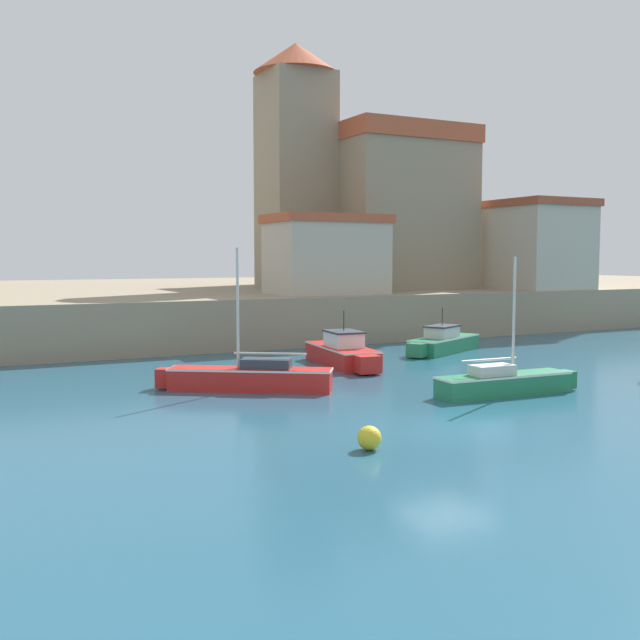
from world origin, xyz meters
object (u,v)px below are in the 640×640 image
(harbor_shed_mid_row, at_px, (534,245))
(sailboat_red_0, at_px, (248,377))
(harbor_shed_near_wharf, at_px, (326,254))
(motorboat_green_1, at_px, (443,342))
(church, at_px, (353,203))
(mooring_buoy, at_px, (369,438))
(motorboat_red_3, at_px, (343,353))
(sailboat_green_4, at_px, (505,382))

(harbor_shed_mid_row, bearing_deg, sailboat_red_0, -152.35)
(sailboat_red_0, bearing_deg, harbor_shed_mid_row, 27.65)
(harbor_shed_near_wharf, bearing_deg, motorboat_green_1, -74.38)
(church, bearing_deg, mooring_buoy, -118.97)
(mooring_buoy, bearing_deg, harbor_shed_mid_row, 40.70)
(sailboat_red_0, distance_m, motorboat_green_1, 14.14)
(sailboat_red_0, bearing_deg, church, 52.77)
(motorboat_green_1, xyz_separation_m, mooring_buoy, (-13.36, -15.04, -0.21))
(motorboat_red_3, bearing_deg, sailboat_red_0, -147.30)
(sailboat_red_0, distance_m, sailboat_green_4, 9.21)
(church, height_order, harbor_shed_mid_row, church)
(motorboat_green_1, relative_size, harbor_shed_near_wharf, 0.83)
(motorboat_green_1, height_order, sailboat_green_4, sailboat_green_4)
(motorboat_green_1, bearing_deg, harbor_shed_mid_row, 30.96)
(harbor_shed_near_wharf, bearing_deg, harbor_shed_mid_row, -0.67)
(motorboat_green_1, relative_size, harbor_shed_mid_row, 0.85)
(motorboat_green_1, height_order, mooring_buoy, motorboat_green_1)
(sailboat_green_4, bearing_deg, harbor_shed_mid_row, 45.11)
(sailboat_red_0, bearing_deg, motorboat_green_1, 23.91)
(sailboat_green_4, bearing_deg, mooring_buoy, -152.09)
(church, distance_m, harbor_shed_near_wharf, 11.76)
(harbor_shed_near_wharf, xyz_separation_m, harbor_shed_mid_row, (16.00, -0.19, 0.69))
(sailboat_red_0, xyz_separation_m, harbor_shed_near_wharf, (10.58, 14.11, 4.55))
(sailboat_red_0, relative_size, motorboat_green_1, 1.04)
(motorboat_red_3, height_order, harbor_shed_mid_row, harbor_shed_mid_row)
(mooring_buoy, bearing_deg, motorboat_red_3, 63.66)
(sailboat_green_4, height_order, mooring_buoy, sailboat_green_4)
(sailboat_red_0, relative_size, church, 0.36)
(mooring_buoy, xyz_separation_m, harbor_shed_mid_row, (27.01, 23.24, 5.43))
(motorboat_red_3, bearing_deg, harbor_shed_mid_row, 26.04)
(motorboat_green_1, xyz_separation_m, sailboat_green_4, (-5.18, -10.71, -0.06))
(sailboat_red_0, relative_size, mooring_buoy, 9.59)
(sailboat_green_4, bearing_deg, sailboat_red_0, 147.27)
(sailboat_red_0, bearing_deg, sailboat_green_4, -32.73)
(church, relative_size, harbor_shed_mid_row, 2.44)
(sailboat_red_0, xyz_separation_m, motorboat_green_1, (12.92, 5.73, 0.02))
(harbor_shed_mid_row, bearing_deg, sailboat_green_4, -134.89)
(mooring_buoy, distance_m, church, 37.81)
(sailboat_red_0, bearing_deg, mooring_buoy, -92.66)
(motorboat_red_3, xyz_separation_m, mooring_buoy, (-6.56, -13.24, -0.27))
(mooring_buoy, xyz_separation_m, church, (17.84, 32.23, 8.50))
(motorboat_red_3, height_order, harbor_shed_near_wharf, harbor_shed_near_wharf)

